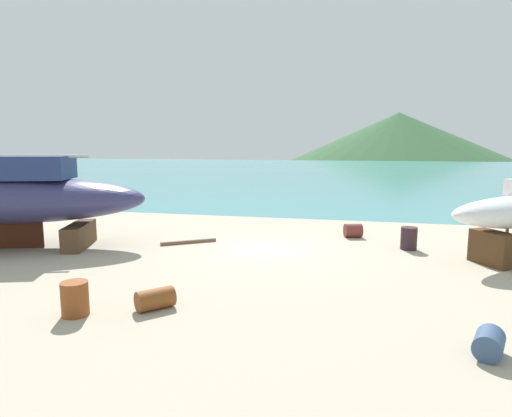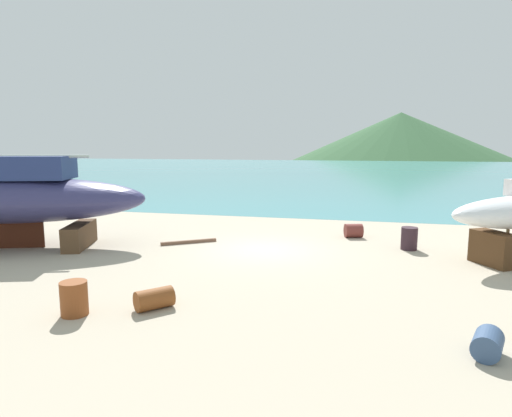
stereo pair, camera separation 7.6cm
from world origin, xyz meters
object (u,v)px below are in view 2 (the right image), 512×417
Objects in this scene: barrel_by_slipway at (409,238)px; barrel_rust_near at (353,231)px; barrel_tar_black at (488,344)px; sailboat_mid_port at (9,197)px; barrel_rust_far at (74,298)px; barrel_tipped_right at (154,299)px.

barrel_by_slipway is 1.18× the size of barrel_rust_near.
sailboat_mid_port is at bearing 161.12° from barrel_tar_black.
barrel_rust_far is (-8.72, -9.01, -0.03)m from barrel_by_slipway.
sailboat_mid_port is 24.00× the size of barrel_rust_near.
barrel_tar_black is at bearing -75.79° from barrel_rust_near.
sailboat_mid_port is at bearing 141.20° from barrel_rust_far.
barrel_rust_near is at bearing 64.44° from barrel_tipped_right.
barrel_tar_black is 0.85× the size of barrel_by_slipway.
barrel_tar_black is at bearing -6.10° from barrel_tipped_right.
barrel_rust_near reaches higher than barrel_tar_black.
barrel_rust_near is (6.52, 10.85, -0.11)m from barrel_rust_far.
barrel_tipped_right is at bearing 132.83° from sailboat_mid_port.
barrel_by_slipway is at bearing 49.52° from barrel_tipped_right.
barrel_tar_black is at bearing -86.50° from barrel_by_slipway.
sailboat_mid_port is 19.36× the size of barrel_tipped_right.
barrel_by_slipway reaches higher than barrel_tipped_right.
sailboat_mid_port reaches higher than barrel_rust_far.
barrel_tar_black is (7.54, -0.81, 0.01)m from barrel_tipped_right.
barrel_rust_near is at bearing 140.02° from barrel_by_slipway.
sailboat_mid_port reaches higher than barrel_rust_near.
sailboat_mid_port is 23.96× the size of barrel_tar_black.
sailboat_mid_port is at bearing 151.29° from barrel_tipped_right.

